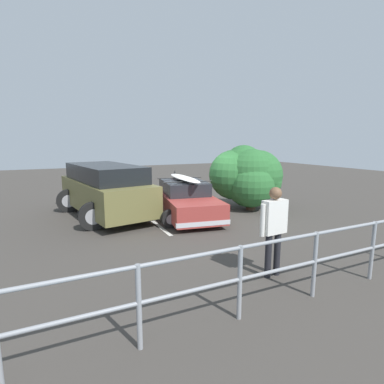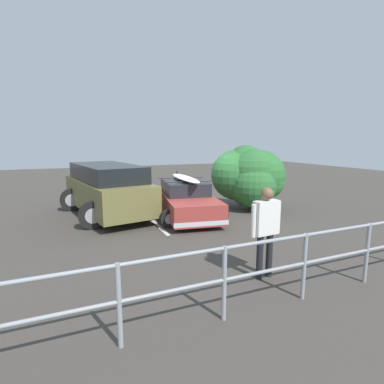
{
  "view_description": "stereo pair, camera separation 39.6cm",
  "coord_description": "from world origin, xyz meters",
  "px_view_note": "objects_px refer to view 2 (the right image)",
  "views": [
    {
      "loc": [
        4.57,
        9.92,
        2.63
      ],
      "look_at": [
        0.45,
        0.97,
        0.95
      ],
      "focal_mm": 28.0,
      "sensor_mm": 36.0,
      "label": 1
    },
    {
      "loc": [
        4.21,
        10.08,
        2.63
      ],
      "look_at": [
        0.45,
        0.97,
        0.95
      ],
      "focal_mm": 28.0,
      "sensor_mm": 36.0,
      "label": 2
    }
  ],
  "objects_px": {
    "sedan_car": "(185,199)",
    "bush_near_left": "(251,177)",
    "person_bystander": "(266,224)",
    "suv_car": "(107,189)"
  },
  "relations": [
    {
      "from": "sedan_car",
      "to": "person_bystander",
      "type": "bearing_deg",
      "value": 85.96
    },
    {
      "from": "sedan_car",
      "to": "suv_car",
      "type": "xyz_separation_m",
      "value": [
        2.56,
        -1.12,
        0.36
      ]
    },
    {
      "from": "sedan_car",
      "to": "bush_near_left",
      "type": "bearing_deg",
      "value": 178.47
    },
    {
      "from": "sedan_car",
      "to": "person_bystander",
      "type": "relative_size",
      "value": 2.54
    },
    {
      "from": "sedan_car",
      "to": "bush_near_left",
      "type": "height_order",
      "value": "bush_near_left"
    },
    {
      "from": "suv_car",
      "to": "person_bystander",
      "type": "bearing_deg",
      "value": 109.1
    },
    {
      "from": "person_bystander",
      "to": "bush_near_left",
      "type": "relative_size",
      "value": 0.66
    },
    {
      "from": "suv_car",
      "to": "bush_near_left",
      "type": "height_order",
      "value": "bush_near_left"
    },
    {
      "from": "sedan_car",
      "to": "person_bystander",
      "type": "xyz_separation_m",
      "value": [
        0.37,
        5.2,
        0.47
      ]
    },
    {
      "from": "suv_car",
      "to": "sedan_car",
      "type": "bearing_deg",
      "value": 156.41
    }
  ]
}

